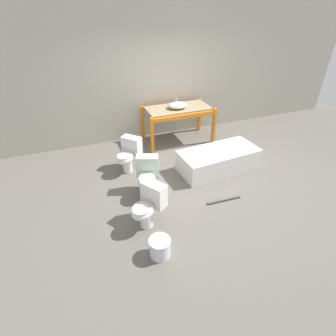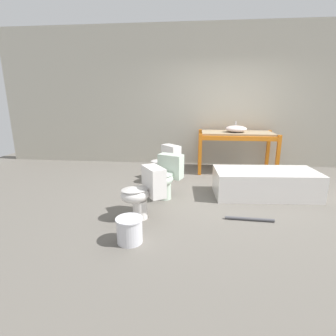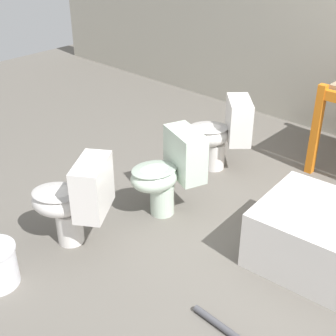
{
  "view_description": "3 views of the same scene",
  "coord_description": "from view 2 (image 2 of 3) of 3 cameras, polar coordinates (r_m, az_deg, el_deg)",
  "views": [
    {
      "loc": [
        -2.11,
        -4.04,
        3.03
      ],
      "look_at": [
        -0.8,
        -0.62,
        0.66
      ],
      "focal_mm": 28.0,
      "sensor_mm": 36.0,
      "label": 1
    },
    {
      "loc": [
        -0.62,
        -4.33,
        1.6
      ],
      "look_at": [
        -1.03,
        -0.62,
        0.59
      ],
      "focal_mm": 28.0,
      "sensor_mm": 36.0,
      "label": 2
    },
    {
      "loc": [
        1.11,
        -2.69,
        2.22
      ],
      "look_at": [
        -0.96,
        -0.46,
        0.51
      ],
      "focal_mm": 50.0,
      "sensor_mm": 36.0,
      "label": 3
    }
  ],
  "objects": [
    {
      "name": "bucket_white",
      "position": [
        3.06,
        -8.37,
        -13.12
      ],
      "size": [
        0.31,
        0.31,
        0.29
      ],
      "color": "silver",
      "rests_on": "ground_plane"
    },
    {
      "name": "ground_plane",
      "position": [
        4.66,
        13.57,
        -5.34
      ],
      "size": [
        12.0,
        12.0,
        0.0
      ],
      "primitive_type": "plane",
      "color": "#666059"
    },
    {
      "name": "toilet_near",
      "position": [
        3.54,
        -5.22,
        -4.91
      ],
      "size": [
        0.67,
        0.61,
        0.7
      ],
      "rotation": [
        0.0,
        0.0,
        -0.99
      ],
      "color": "white",
      "rests_on": "ground_plane"
    },
    {
      "name": "sink_basin",
      "position": [
        5.85,
        14.6,
        8.24
      ],
      "size": [
        0.46,
        0.37,
        0.22
      ],
      "color": "silver",
      "rests_on": "shelving_rack"
    },
    {
      "name": "toilet_far",
      "position": [
        5.08,
        -0.62,
        1.37
      ],
      "size": [
        0.65,
        0.65,
        0.7
      ],
      "rotation": [
        0.0,
        0.0,
        -0.82
      ],
      "color": "white",
      "rests_on": "ground_plane"
    },
    {
      "name": "warehouse_wall_rear",
      "position": [
        6.41,
        12.2,
        14.85
      ],
      "size": [
        10.8,
        0.08,
        3.2
      ],
      "color": "#B2AD9E",
      "rests_on": "ground_plane"
    },
    {
      "name": "bathtub_main",
      "position": [
        4.63,
        20.41,
        -2.71
      ],
      "size": [
        1.7,
        0.87,
        0.44
      ],
      "rotation": [
        0.0,
        0.0,
        0.07
      ],
      "color": "white",
      "rests_on": "ground_plane"
    },
    {
      "name": "loose_pipe",
      "position": [
        3.73,
        17.29,
        -10.56
      ],
      "size": [
        0.64,
        0.07,
        0.04
      ],
      "color": "#4C4C51",
      "rests_on": "ground_plane"
    },
    {
      "name": "shelving_rack",
      "position": [
        5.92,
        14.71,
        6.32
      ],
      "size": [
        1.64,
        0.85,
        0.87
      ],
      "color": "orange",
      "rests_on": "ground_plane"
    },
    {
      "name": "toilet_extra",
      "position": [
        4.22,
        -0.27,
        -1.49
      ],
      "size": [
        0.53,
        0.66,
        0.7
      ],
      "rotation": [
        0.0,
        0.0,
        -0.37
      ],
      "color": "silver",
      "rests_on": "ground_plane"
    }
  ]
}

